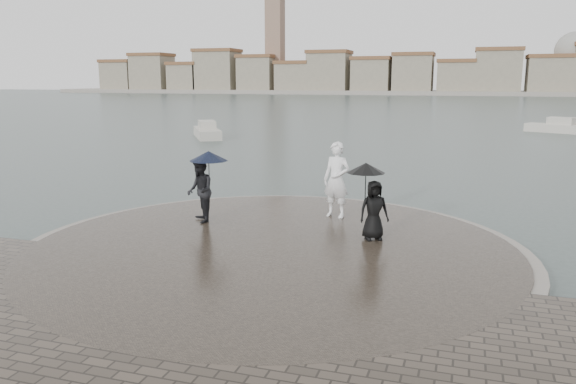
% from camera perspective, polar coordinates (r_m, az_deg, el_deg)
% --- Properties ---
extents(ground, '(400.00, 400.00, 0.00)m').
position_cam_1_polar(ground, '(10.98, -7.90, -12.20)').
color(ground, '#2B3835').
rests_on(ground, ground).
extents(kerb_ring, '(12.50, 12.50, 0.32)m').
position_cam_1_polar(kerb_ring, '(13.95, -1.65, -6.21)').
color(kerb_ring, gray).
rests_on(kerb_ring, ground).
extents(quay_tip, '(11.90, 11.90, 0.36)m').
position_cam_1_polar(quay_tip, '(13.94, -1.65, -6.12)').
color(quay_tip, '#2D261E').
rests_on(quay_tip, ground).
extents(statue, '(0.92, 0.71, 2.23)m').
position_cam_1_polar(statue, '(16.54, 4.96, 1.25)').
color(statue, white).
rests_on(statue, quay_tip).
extents(visitor_left, '(1.34, 1.21, 2.04)m').
position_cam_1_polar(visitor_left, '(16.08, -8.73, 0.96)').
color(visitor_left, black).
rests_on(visitor_left, quay_tip).
extents(visitor_right, '(1.18, 0.99, 1.95)m').
position_cam_1_polar(visitor_right, '(14.34, 8.47, -0.49)').
color(visitor_right, black).
rests_on(visitor_right, quay_tip).
extents(far_skyline, '(260.00, 20.00, 37.00)m').
position_cam_1_polar(far_skyline, '(170.08, 14.56, 11.41)').
color(far_skyline, gray).
rests_on(far_skyline, ground).
extents(boats, '(43.16, 17.32, 1.50)m').
position_cam_1_polar(boats, '(46.30, 20.95, 5.66)').
color(boats, '#B8B2A5').
rests_on(boats, ground).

